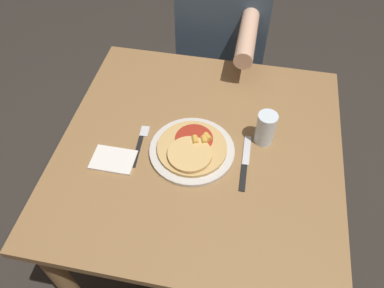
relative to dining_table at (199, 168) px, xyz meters
name	(u,v)px	position (x,y,z in m)	size (l,w,h in m)	color
ground_plane	(197,242)	(0.00, 0.00, -0.62)	(8.00, 8.00, 0.00)	#2D2823
dining_table	(199,168)	(0.00, 0.00, 0.00)	(0.93, 0.93, 0.74)	olive
plate	(192,150)	(-0.02, -0.03, 0.13)	(0.28, 0.28, 0.01)	beige
pizza	(192,148)	(-0.02, -0.03, 0.14)	(0.23, 0.23, 0.04)	tan
fork	(140,143)	(-0.20, -0.02, 0.12)	(0.03, 0.18, 0.00)	black
knife	(245,163)	(0.15, -0.04, 0.12)	(0.03, 0.22, 0.00)	black
drinking_glass	(266,128)	(0.20, 0.07, 0.18)	(0.06, 0.06, 0.12)	silver
napkin	(113,160)	(-0.26, -0.11, 0.12)	(0.14, 0.10, 0.01)	silver
person_diner	(223,32)	(-0.02, 0.72, 0.08)	(0.40, 0.52, 1.19)	#2D2D38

